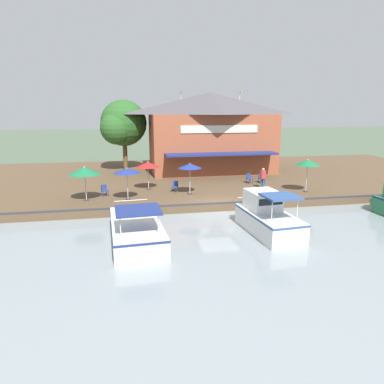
{
  "coord_description": "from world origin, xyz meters",
  "views": [
    {
      "loc": [
        21.84,
        -5.88,
        6.89
      ],
      "look_at": [
        -1.0,
        -1.66,
        1.3
      ],
      "focal_mm": 32.0,
      "sensor_mm": 36.0,
      "label": 1
    }
  ],
  "objects": [
    {
      "name": "patio_umbrella_far_corner",
      "position": [
        -2.72,
        -9.0,
        2.75
      ],
      "size": [
        2.25,
        2.25,
        2.46
      ],
      "color": "#B7B7B7",
      "rests_on": "quay_deck"
    },
    {
      "name": "tree_behind_restaurant",
      "position": [
        -16.3,
        9.03,
        4.62
      ],
      "size": [
        4.12,
        3.92,
        6.09
      ],
      "color": "brown",
      "rests_on": "quay_deck"
    },
    {
      "name": "tree_downstream_bank",
      "position": [
        -15.19,
        -6.46,
        5.41
      ],
      "size": [
        5.04,
        4.8,
        7.35
      ],
      "color": "brown",
      "rests_on": "quay_deck"
    },
    {
      "name": "ground_plane",
      "position": [
        0.0,
        0.0,
        0.0
      ],
      "size": [
        220.0,
        220.0,
        0.0
      ],
      "primitive_type": "plane",
      "color": "#4C5B47"
    },
    {
      "name": "cafe_chair_mid_patio",
      "position": [
        -3.83,
        -7.79,
        1.08
      ],
      "size": [
        0.58,
        0.58,
        0.85
      ],
      "color": "navy",
      "rests_on": "quay_deck"
    },
    {
      "name": "quay_deck",
      "position": [
        -11.0,
        0.0,
        0.3
      ],
      "size": [
        22.0,
        56.0,
        0.6
      ],
      "primitive_type": "cube",
      "color": "brown",
      "rests_on": "ground"
    },
    {
      "name": "patio_umbrella_mid_patio_right",
      "position": [
        -2.36,
        -6.08,
        2.71
      ],
      "size": [
        1.87,
        1.87,
        2.33
      ],
      "color": "#B7B7B7",
      "rests_on": "quay_deck"
    },
    {
      "name": "cafe_chair_under_first_umbrella",
      "position": [
        -6.12,
        5.5,
        1.08
      ],
      "size": [
        0.5,
        0.5,
        0.85
      ],
      "color": "navy",
      "rests_on": "quay_deck"
    },
    {
      "name": "motorboat_mid_row",
      "position": [
        4.04,
        1.65,
        0.93
      ],
      "size": [
        5.77,
        2.53,
        2.48
      ],
      "color": "silver",
      "rests_on": "river_water"
    },
    {
      "name": "cafe_chair_back_row_seat",
      "position": [
        -6.25,
        4.44,
        1.08
      ],
      "size": [
        0.54,
        0.54,
        0.85
      ],
      "color": "navy",
      "rests_on": "quay_deck"
    },
    {
      "name": "patio_umbrella_near_quay_edge",
      "position": [
        -3.2,
        -1.41,
        2.78
      ],
      "size": [
        1.76,
        1.76,
        2.41
      ],
      "color": "#B7B7B7",
      "rests_on": "quay_deck"
    },
    {
      "name": "person_at_quay_edge",
      "position": [
        -4.11,
        4.83,
        1.65
      ],
      "size": [
        0.48,
        0.48,
        1.68
      ],
      "color": "#2D5193",
      "rests_on": "quay_deck"
    },
    {
      "name": "patio_umbrella_back_row",
      "position": [
        -5.48,
        -4.42,
        2.62
      ],
      "size": [
        1.94,
        1.94,
        2.28
      ],
      "color": "#B7B7B7",
      "rests_on": "quay_deck"
    },
    {
      "name": "quay_edge_fender",
      "position": [
        -0.1,
        0.0,
        0.65
      ],
      "size": [
        0.2,
        50.4,
        0.1
      ],
      "primitive_type": "cube",
      "color": "#2D2D33",
      "rests_on": "quay_deck"
    },
    {
      "name": "motorboat_distant_upstream",
      "position": [
        3.82,
        -5.72,
        0.69
      ],
      "size": [
        7.32,
        2.95,
        2.19
      ],
      "color": "white",
      "rests_on": "river_water"
    },
    {
      "name": "patio_umbrella_mid_patio_left",
      "position": [
        -2.33,
        7.72,
        2.92
      ],
      "size": [
        1.89,
        1.89,
        2.59
      ],
      "color": "#B7B7B7",
      "rests_on": "quay_deck"
    },
    {
      "name": "cafe_chair_facing_river",
      "position": [
        -4.24,
        -2.42,
        1.08
      ],
      "size": [
        0.59,
        0.59,
        0.85
      ],
      "color": "navy",
      "rests_on": "quay_deck"
    },
    {
      "name": "waterfront_restaurant",
      "position": [
        -13.37,
        2.59,
        4.7
      ],
      "size": [
        9.42,
        12.97,
        8.21
      ],
      "color": "brown",
      "rests_on": "quay_deck"
    }
  ]
}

